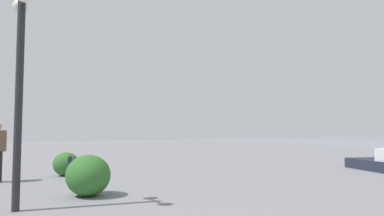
# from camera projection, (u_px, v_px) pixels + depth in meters

# --- Properties ---
(lamppost) EXTENTS (0.98, 0.28, 4.10)m
(lamppost) POSITION_uv_depth(u_px,v_px,m) (20.00, 65.00, 6.45)
(lamppost) COLOR #232328
(lamppost) RESTS_ON ground
(bollard_near) EXTENTS (0.13, 0.13, 0.85)m
(bollard_near) POSITION_uv_depth(u_px,v_px,m) (81.00, 177.00, 7.60)
(bollard_near) COLOR #232328
(bollard_near) RESTS_ON ground
(bollard_mid) EXTENTS (0.13, 0.13, 0.74)m
(bollard_mid) POSITION_uv_depth(u_px,v_px,m) (70.00, 168.00, 10.01)
(bollard_mid) COLOR #232328
(bollard_mid) RESTS_ON ground
(shrub_low) EXTENTS (1.09, 0.98, 0.93)m
(shrub_low) POSITION_uv_depth(u_px,v_px,m) (88.00, 175.00, 7.74)
(shrub_low) COLOR #2D6628
(shrub_low) RESTS_ON ground
(shrub_round) EXTENTS (0.66, 0.60, 0.56)m
(shrub_round) POSITION_uv_depth(u_px,v_px,m) (84.00, 167.00, 11.14)
(shrub_round) COLOR #477F38
(shrub_round) RESTS_ON ground
(shrub_wide) EXTENTS (0.90, 0.81, 0.76)m
(shrub_wide) POSITION_uv_depth(u_px,v_px,m) (66.00, 164.00, 11.13)
(shrub_wide) COLOR #2D6628
(shrub_wide) RESTS_ON ground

